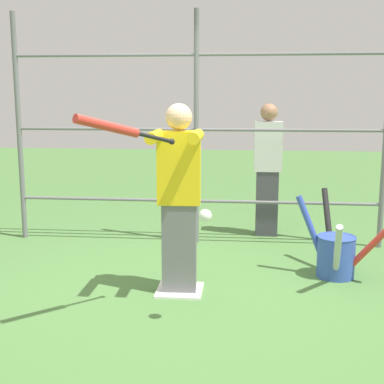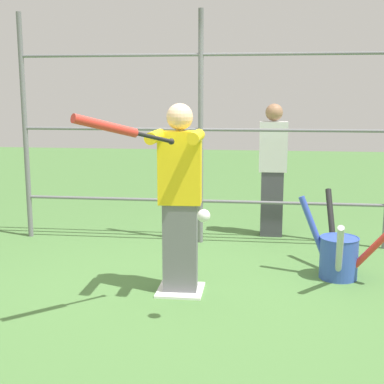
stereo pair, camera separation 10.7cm
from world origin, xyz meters
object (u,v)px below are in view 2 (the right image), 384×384
at_px(baseball_bat_swinging, 115,128).
at_px(softball_in_flight, 204,216).
at_px(bystander_behind_fence, 273,168).
at_px(batter, 180,193).
at_px(bat_bucket, 339,254).

height_order(baseball_bat_swinging, softball_in_flight, baseball_bat_swinging).
distance_m(baseball_bat_swinging, bystander_behind_fence, 3.12).
distance_m(batter, bat_bucket, 1.66).
distance_m(baseball_bat_swinging, softball_in_flight, 0.89).
height_order(baseball_bat_swinging, bystander_behind_fence, bystander_behind_fence).
bearing_deg(bystander_behind_fence, bat_bucket, 112.09).
relative_size(batter, bat_bucket, 1.45).
bearing_deg(batter, bat_bucket, -159.25).
bearing_deg(softball_in_flight, bat_bucket, -133.09).
height_order(bat_bucket, bystander_behind_fence, bystander_behind_fence).
height_order(baseball_bat_swinging, bat_bucket, baseball_bat_swinging).
bearing_deg(softball_in_flight, bystander_behind_fence, -101.51).
bearing_deg(bat_bucket, softball_in_flight, 46.91).
height_order(batter, bystander_behind_fence, batter).
xyz_separation_m(softball_in_flight, bat_bucket, (-1.15, -1.23, -0.62)).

